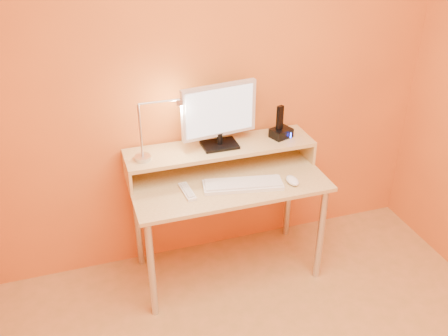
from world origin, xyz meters
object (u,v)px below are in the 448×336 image
object	(u,v)px
phone_dock	(281,133)
mouse	(292,180)
monitor_panel	(219,110)
keyboard	(243,185)
lamp_base	(143,158)
remote_control	(187,192)

from	to	relation	value
phone_dock	mouse	bearing A→B (deg)	-118.47
monitor_panel	phone_dock	bearing A→B (deg)	-9.16
keyboard	phone_dock	bearing A→B (deg)	46.74
keyboard	lamp_base	bearing A→B (deg)	168.14
mouse	lamp_base	bearing A→B (deg)	159.65
lamp_base	phone_dock	world-z (taller)	phone_dock
keyboard	remote_control	distance (m)	0.34
lamp_base	remote_control	size ratio (longest dim) A/B	0.50
monitor_panel	phone_dock	world-z (taller)	monitor_panel
phone_dock	mouse	size ratio (longest dim) A/B	1.10
mouse	keyboard	bearing A→B (deg)	167.44
keyboard	mouse	distance (m)	0.31
monitor_panel	remote_control	bearing A→B (deg)	-147.17
phone_dock	remote_control	size ratio (longest dim) A/B	0.66
mouse	monitor_panel	bearing A→B (deg)	136.42
keyboard	mouse	size ratio (longest dim) A/B	4.08
monitor_panel	remote_control	size ratio (longest dim) A/B	2.45
lamp_base	remote_control	distance (m)	0.33
monitor_panel	remote_control	xyz separation A→B (m)	(-0.27, -0.23, -0.39)
lamp_base	remote_control	xyz separation A→B (m)	(0.22, -0.19, -0.16)
monitor_panel	keyboard	size ratio (longest dim) A/B	1.01
remote_control	monitor_panel	bearing A→B (deg)	36.31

